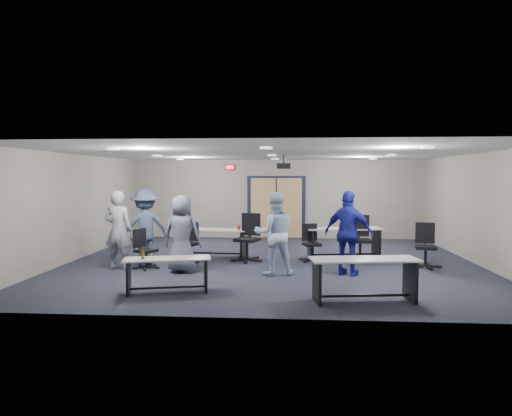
# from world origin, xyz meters

# --- Properties ---
(floor) EXTENTS (10.00, 10.00, 0.00)m
(floor) POSITION_xyz_m (0.00, 0.00, 0.00)
(floor) COLOR #1C202C
(floor) RESTS_ON ground
(back_wall) EXTENTS (10.00, 0.04, 2.70)m
(back_wall) POSITION_xyz_m (0.00, 4.50, 1.35)
(back_wall) COLOR gray
(back_wall) RESTS_ON floor
(front_wall) EXTENTS (10.00, 0.04, 2.70)m
(front_wall) POSITION_xyz_m (0.00, -4.50, 1.35)
(front_wall) COLOR gray
(front_wall) RESTS_ON floor
(left_wall) EXTENTS (0.04, 9.00, 2.70)m
(left_wall) POSITION_xyz_m (-5.00, 0.00, 1.35)
(left_wall) COLOR gray
(left_wall) RESTS_ON floor
(right_wall) EXTENTS (0.04, 9.00, 2.70)m
(right_wall) POSITION_xyz_m (5.00, 0.00, 1.35)
(right_wall) COLOR gray
(right_wall) RESTS_ON floor
(ceiling) EXTENTS (10.00, 9.00, 0.04)m
(ceiling) POSITION_xyz_m (0.00, 0.00, 2.70)
(ceiling) COLOR silver
(ceiling) RESTS_ON back_wall
(double_door) EXTENTS (2.00, 0.07, 2.20)m
(double_door) POSITION_xyz_m (0.00, 4.46, 1.05)
(double_door) COLOR black
(double_door) RESTS_ON back_wall
(exit_sign) EXTENTS (0.32, 0.07, 0.18)m
(exit_sign) POSITION_xyz_m (-1.60, 4.44, 2.45)
(exit_sign) COLOR black
(exit_sign) RESTS_ON back_wall
(ceiling_projector) EXTENTS (0.35, 0.32, 0.37)m
(ceiling_projector) POSITION_xyz_m (0.30, 0.50, 2.40)
(ceiling_projector) COLOR black
(ceiling_projector) RESTS_ON ceiling
(ceiling_can_lights) EXTENTS (6.24, 5.74, 0.02)m
(ceiling_can_lights) POSITION_xyz_m (0.00, 0.25, 2.67)
(ceiling_can_lights) COLOR white
(ceiling_can_lights) RESTS_ON ceiling
(table_front_left) EXTENTS (1.65, 0.88, 0.87)m
(table_front_left) POSITION_xyz_m (-1.80, -3.07, 0.44)
(table_front_left) COLOR #A29F99
(table_front_left) RESTS_ON floor
(table_front_right) EXTENTS (1.90, 0.86, 0.74)m
(table_front_right) POSITION_xyz_m (1.72, -3.43, 0.51)
(table_front_right) COLOR #A29F99
(table_front_right) RESTS_ON floor
(table_back_left) EXTENTS (1.86, 0.74, 0.86)m
(table_back_left) POSITION_xyz_m (-1.57, 0.67, 0.51)
(table_back_left) COLOR #A29F99
(table_back_left) RESTS_ON floor
(table_back_right) EXTENTS (2.04, 0.94, 0.80)m
(table_back_right) POSITION_xyz_m (1.87, 0.70, 0.54)
(table_back_right) COLOR #A29F99
(table_back_right) RESTS_ON floor
(chair_back_a) EXTENTS (0.79, 0.79, 0.99)m
(chair_back_a) POSITION_xyz_m (-2.08, -0.18, 0.50)
(chair_back_a) COLOR black
(chair_back_a) RESTS_ON floor
(chair_back_b) EXTENTS (0.96, 0.96, 1.20)m
(chair_back_b) POSITION_xyz_m (-0.61, 0.09, 0.60)
(chair_back_b) COLOR black
(chair_back_b) RESTS_ON floor
(chair_back_c) EXTENTS (0.72, 0.72, 0.94)m
(chair_back_c) POSITION_xyz_m (1.01, 0.21, 0.47)
(chair_back_c) COLOR black
(chair_back_c) RESTS_ON floor
(chair_back_d) EXTENTS (0.76, 0.76, 1.16)m
(chair_back_d) POSITION_xyz_m (2.22, 0.25, 0.58)
(chair_back_d) COLOR black
(chair_back_d) RESTS_ON floor
(chair_loose_left) EXTENTS (0.77, 0.77, 0.92)m
(chair_loose_left) POSITION_xyz_m (-2.86, -1.00, 0.46)
(chair_loose_left) COLOR black
(chair_loose_left) RESTS_ON floor
(chair_loose_right) EXTENTS (0.76, 0.76, 1.05)m
(chair_loose_right) POSITION_xyz_m (3.64, -0.40, 0.52)
(chair_loose_right) COLOR black
(chair_loose_right) RESTS_ON floor
(person_gray) EXTENTS (0.70, 0.49, 1.82)m
(person_gray) POSITION_xyz_m (-3.47, -1.08, 0.91)
(person_gray) COLOR #959AA2
(person_gray) RESTS_ON floor
(person_plaid) EXTENTS (0.90, 0.64, 1.73)m
(person_plaid) POSITION_xyz_m (-1.93, -1.30, 0.86)
(person_plaid) COLOR #4E546B
(person_plaid) RESTS_ON floor
(person_lightblue) EXTENTS (0.99, 0.84, 1.80)m
(person_lightblue) POSITION_xyz_m (0.12, -1.40, 0.90)
(person_lightblue) COLOR #BBD5F7
(person_lightblue) RESTS_ON floor
(person_navy) EXTENTS (1.16, 0.89, 1.83)m
(person_navy) POSITION_xyz_m (1.72, -1.36, 0.92)
(person_navy) COLOR navy
(person_navy) RESTS_ON floor
(person_back) EXTENTS (1.35, 1.09, 1.83)m
(person_back) POSITION_xyz_m (-3.02, -0.53, 0.92)
(person_back) COLOR #394868
(person_back) RESTS_ON floor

